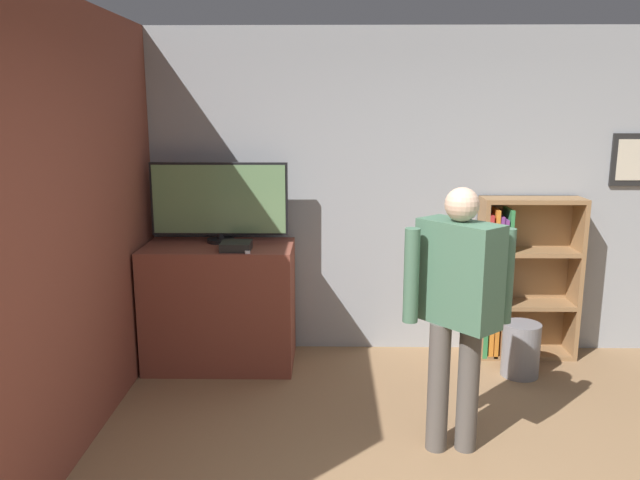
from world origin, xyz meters
The scene contains 9 objects.
wall_back centered at (0.01, 2.66, 1.35)m, with size 6.45×0.09×2.70m.
wall_side_brick centered at (-2.25, 1.32, 1.35)m, with size 0.06×4.23×2.70m.
tv_ledge centered at (-1.61, 2.26, 0.50)m, with size 1.18×0.64×0.99m.
television centered at (-1.61, 2.38, 1.33)m, with size 1.09×0.22×0.64m.
game_console centered at (-1.45, 2.10, 1.03)m, with size 0.23×0.22×0.07m.
remote_loose centered at (-1.37, 2.04, 1.00)m, with size 0.09×0.14×0.02m.
bookshelf centered at (0.83, 2.48, 0.66)m, with size 0.82×0.28×1.35m.
person centered at (0.02, 0.97, 0.97)m, with size 0.64×0.52×1.62m.
waste_bin centered at (0.76, 2.06, 0.21)m, with size 0.29×0.29×0.42m.
Camera 1 is at (-0.74, -2.54, 2.07)m, focal length 35.00 mm.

